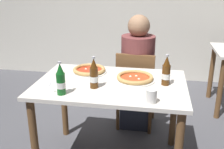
% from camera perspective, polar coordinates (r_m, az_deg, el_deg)
% --- Properties ---
extents(dining_table_main, '(1.20, 0.80, 0.75)m').
position_cam_1_polar(dining_table_main, '(2.21, -0.22, -4.45)').
color(dining_table_main, silver).
rests_on(dining_table_main, ground_plane).
extents(chair_behind_table, '(0.42, 0.42, 0.85)m').
position_cam_1_polar(chair_behind_table, '(2.81, 5.12, -2.45)').
color(chair_behind_table, brown).
rests_on(chair_behind_table, ground_plane).
extents(diner_seated, '(0.34, 0.34, 1.21)m').
position_cam_1_polar(diner_seated, '(2.82, 5.36, -0.15)').
color(diner_seated, '#2D3342').
rests_on(diner_seated, ground_plane).
extents(pizza_margherita_near, '(0.33, 0.33, 0.04)m').
position_cam_1_polar(pizza_margherita_near, '(2.21, 4.89, -0.74)').
color(pizza_margherita_near, white).
rests_on(pizza_margherita_near, dining_table_main).
extents(pizza_marinara_far, '(0.31, 0.31, 0.04)m').
position_cam_1_polar(pizza_marinara_far, '(2.39, -4.86, 0.90)').
color(pizza_marinara_far, white).
rests_on(pizza_marinara_far, dining_table_main).
extents(beer_bottle_left, '(0.07, 0.07, 0.25)m').
position_cam_1_polar(beer_bottle_left, '(2.03, -3.86, -0.08)').
color(beer_bottle_left, '#512D0F').
rests_on(beer_bottle_left, dining_table_main).
extents(beer_bottle_center, '(0.07, 0.07, 0.25)m').
position_cam_1_polar(beer_bottle_center, '(1.95, -10.82, -1.31)').
color(beer_bottle_center, '#14591E').
rests_on(beer_bottle_center, dining_table_main).
extents(beer_bottle_right, '(0.07, 0.07, 0.25)m').
position_cam_1_polar(beer_bottle_right, '(2.12, 11.42, 0.48)').
color(beer_bottle_right, '#512D0F').
rests_on(beer_bottle_right, dining_table_main).
extents(napkin_with_cutlery, '(0.23, 0.23, 0.01)m').
position_cam_1_polar(napkin_with_cutlery, '(2.13, -12.75, -2.51)').
color(napkin_with_cutlery, white).
rests_on(napkin_with_cutlery, dining_table_main).
extents(paper_cup, '(0.07, 0.07, 0.09)m').
position_cam_1_polar(paper_cup, '(1.83, 8.39, -4.54)').
color(paper_cup, white).
rests_on(paper_cup, dining_table_main).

